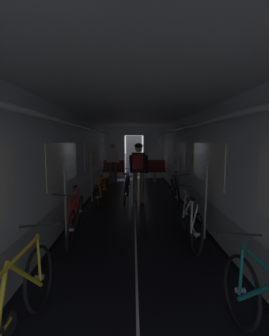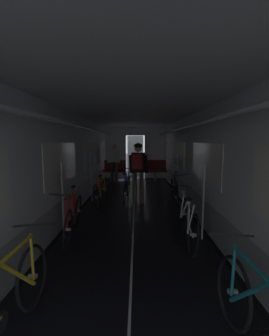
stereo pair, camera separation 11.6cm
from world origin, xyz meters
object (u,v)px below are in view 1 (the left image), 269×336
object	(u,v)px
bicycle_red	(76,217)
person_standing_near_bench	(113,160)
bicycle_yellow	(14,308)
bicycle_orange	(101,191)
bicycle_white	(190,220)
bicycle_black	(175,191)
bench_seat_far_left	(114,169)
person_cyclist_aisle	(138,166)
bicycle_blue_in_aisle	(127,188)
bench_seat_far_right	(154,169)

from	to	relation	value
bicycle_red	person_standing_near_bench	size ratio (longest dim) A/B	1.00
bicycle_yellow	bicycle_orange	distance (m)	4.52
bicycle_white	bicycle_orange	size ratio (longest dim) A/B	1.00
bicycle_black	person_standing_near_bench	distance (m)	3.93
bench_seat_far_left	person_cyclist_aisle	size ratio (longest dim) A/B	0.57
bicycle_white	person_standing_near_bench	distance (m)	6.01
bench_seat_far_left	person_standing_near_bench	size ratio (longest dim) A/B	0.58
bench_seat_far_left	bicycle_blue_in_aisle	world-z (taller)	bench_seat_far_left
bicycle_yellow	bicycle_white	xyz separation A→B (m)	(2.03, 2.14, -0.00)
bench_seat_far_left	person_cyclist_aisle	bearing A→B (deg)	-74.20
bench_seat_far_left	bicycle_white	distance (m)	6.35
bicycle_white	bench_seat_far_right	bearing A→B (deg)	90.79
bench_seat_far_left	person_cyclist_aisle	xyz separation A→B (m)	(1.01, -3.57, 0.50)
bicycle_orange	person_cyclist_aisle	size ratio (longest dim) A/B	0.98
bicycle_white	bicycle_yellow	bearing A→B (deg)	-133.56
bench_seat_far_left	bicycle_blue_in_aisle	distance (m)	3.38
person_standing_near_bench	bench_seat_far_left	bearing A→B (deg)	90.41
bicycle_white	person_standing_near_bench	xyz separation A→B (m)	(-1.88, 5.68, 0.59)
bicycle_black	bicycle_blue_in_aisle	size ratio (longest dim) A/B	1.00
bicycle_white	bicycle_black	world-z (taller)	bicycle_black
bicycle_white	bicycle_black	distance (m)	2.39
bicycle_red	bicycle_black	world-z (taller)	bicycle_black
bicycle_orange	person_cyclist_aisle	xyz separation A→B (m)	(1.07, 0.10, 0.69)
bicycle_yellow	bicycle_black	size ratio (longest dim) A/B	1.00
bicycle_black	bicycle_white	bearing A→B (deg)	-94.08
bench_seat_far_left	bicycle_orange	world-z (taller)	bicycle_orange
bench_seat_far_right	bicycle_orange	bearing A→B (deg)	-116.82
bicycle_orange	person_standing_near_bench	distance (m)	3.35
bicycle_white	bicycle_orange	xyz separation A→B (m)	(-1.94, 2.38, -0.00)
bench_seat_far_right	person_cyclist_aisle	bearing A→B (deg)	-102.46
bicycle_black	bench_seat_far_right	bearing A→B (deg)	93.94
bicycle_red	bicycle_white	bearing A→B (deg)	-5.57
bench_seat_far_right	person_standing_near_bench	size ratio (longest dim) A/B	0.58
bicycle_white	person_cyclist_aisle	size ratio (longest dim) A/B	0.98
bench_seat_far_left	person_cyclist_aisle	world-z (taller)	person_cyclist_aisle
bench_seat_far_right	bicycle_white	distance (m)	6.06
bicycle_blue_in_aisle	bicycle_orange	bearing A→B (deg)	-153.18
bicycle_yellow	bicycle_white	distance (m)	2.95
bench_seat_far_right	bicycle_blue_in_aisle	world-z (taller)	bench_seat_far_right
bicycle_yellow	bicycle_red	bearing A→B (deg)	91.75
person_cyclist_aisle	bicycle_red	bearing A→B (deg)	-118.39
bicycle_orange	bench_seat_far_left	bearing A→B (deg)	89.12
bicycle_blue_in_aisle	bench_seat_far_right	bearing A→B (deg)	71.13
bicycle_yellow	person_standing_near_bench	size ratio (longest dim) A/B	1.00
person_cyclist_aisle	person_standing_near_bench	world-z (taller)	person_cyclist_aisle
bench_seat_far_left	bench_seat_far_right	xyz separation A→B (m)	(1.80, 0.00, 0.00)
bicycle_red	bicycle_orange	size ratio (longest dim) A/B	1.00
bench_seat_far_left	bicycle_black	size ratio (longest dim) A/B	0.58
bicycle_orange	bicycle_yellow	bearing A→B (deg)	-91.19
bench_seat_far_right	bicycle_white	world-z (taller)	same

